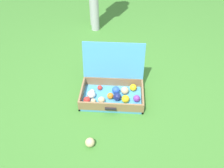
% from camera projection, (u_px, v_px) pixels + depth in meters
% --- Properties ---
extents(ground_plane, '(16.00, 16.00, 0.00)m').
position_uv_depth(ground_plane, '(115.00, 100.00, 2.43)').
color(ground_plane, '#3D7A2D').
extents(open_suitcase, '(0.64, 0.51, 0.51)m').
position_uv_depth(open_suitcase, '(113.00, 87.00, 2.42)').
color(open_suitcase, '#4799C6').
rests_on(open_suitcase, ground).
extents(stray_ball_on_grass, '(0.08, 0.08, 0.08)m').
position_uv_depth(stray_ball_on_grass, '(90.00, 142.00, 1.99)').
color(stray_ball_on_grass, '#D1B784').
rests_on(stray_ball_on_grass, ground).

